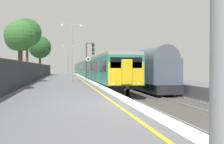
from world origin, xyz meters
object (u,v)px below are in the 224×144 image
commuter_train_at_platform (88,69)px  background_tree_centre (19,37)px  signal_gantry (89,56)px  platform_lamp_mid (72,48)px  speed_limit_sign (88,65)px  platform_lamp_far (68,57)px  freight_train_adjacent_track (117,68)px  background_tree_left (26,34)px  background_tree_right (40,48)px

commuter_train_at_platform → background_tree_centre: 23.78m
signal_gantry → background_tree_centre: size_ratio=0.75×
platform_lamp_mid → speed_limit_sign: bearing=56.2°
platform_lamp_mid → platform_lamp_far: bearing=90.0°
freight_train_adjacent_track → background_tree_left: bearing=-179.8°
freight_train_adjacent_track → signal_gantry: signal_gantry is taller
background_tree_right → commuter_train_at_platform: bearing=-5.0°
freight_train_adjacent_track → platform_lamp_far: (-7.75, 9.15, 2.01)m
commuter_train_at_platform → platform_lamp_far: size_ratio=10.53×
platform_lamp_mid → signal_gantry: bearing=70.8°
platform_lamp_mid → background_tree_left: 16.92m
freight_train_adjacent_track → background_tree_right: 15.64m
freight_train_adjacent_track → background_tree_left: size_ratio=4.79×
speed_limit_sign → commuter_train_at_platform: bearing=84.7°
signal_gantry → speed_limit_sign: size_ratio=1.69×
background_tree_centre → background_tree_right: bearing=90.2°
platform_lamp_far → commuter_train_at_platform: bearing=-26.4°
signal_gantry → commuter_train_at_platform: bearing=84.8°
background_tree_centre → background_tree_right: 22.66m
speed_limit_sign → background_tree_left: background_tree_left is taller
commuter_train_at_platform → signal_gantry: bearing=-95.2°
signal_gantry → background_tree_centre: bearing=-141.7°
signal_gantry → platform_lamp_mid: size_ratio=0.79×
freight_train_adjacent_track → platform_lamp_far: 12.16m
speed_limit_sign → background_tree_left: (-8.27, 12.49, 4.90)m
speed_limit_sign → platform_lamp_far: size_ratio=0.47×
signal_gantry → background_tree_centre: (-7.32, -5.77, 1.56)m
commuter_train_at_platform → freight_train_adjacent_track: bearing=-61.2°
freight_train_adjacent_track → speed_limit_sign: 13.85m
commuter_train_at_platform → signal_gantry: (-1.46, -16.10, 1.60)m
commuter_train_at_platform → platform_lamp_mid: 23.09m
platform_lamp_mid → background_tree_left: size_ratio=0.65×
commuter_train_at_platform → platform_lamp_far: 4.69m
commuter_train_at_platform → signal_gantry: size_ratio=13.23×
speed_limit_sign → background_tree_left: 15.76m
background_tree_left → background_tree_right: bearing=81.3°
signal_gantry → background_tree_centre: background_tree_centre is taller
commuter_train_at_platform → signal_gantry: signal_gantry is taller
background_tree_left → background_tree_right: background_tree_left is taller
freight_train_adjacent_track → speed_limit_sign: bearing=-115.0°
signal_gantry → platform_lamp_mid: platform_lamp_mid is taller
background_tree_left → background_tree_right: (1.25, 8.12, -1.53)m
signal_gantry → background_tree_left: background_tree_left is taller
commuter_train_at_platform → speed_limit_sign: bearing=-95.3°
background_tree_right → freight_train_adjacent_track: bearing=-32.1°
signal_gantry → platform_lamp_far: (-2.29, 17.96, 0.51)m
commuter_train_at_platform → freight_train_adjacent_track: 8.32m
commuter_train_at_platform → background_tree_centre: (-8.78, -21.87, 3.16)m
commuter_train_at_platform → background_tree_right: 9.69m
speed_limit_sign → signal_gantry: bearing=84.1°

